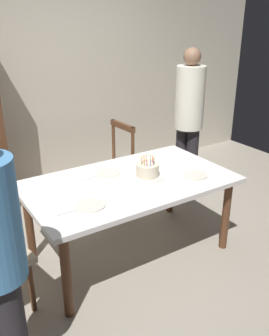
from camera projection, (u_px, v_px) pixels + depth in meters
The scene contains 11 objects.
ground at pixel (130, 252), 3.35m from camera, with size 6.40×6.40×0.00m, color #9E9384.
back_wall at pixel (45, 80), 4.28m from camera, with size 6.40×0.10×2.60m, color beige.
dining_table at pixel (130, 189), 3.10m from camera, with size 1.74×1.01×0.72m.
birthday_cake at pixel (148, 171), 3.11m from camera, with size 0.28×0.28×0.19m.
plate_near_celebrant at pixel (90, 205), 2.65m from camera, with size 0.22×0.22×0.01m, color silver.
plate_far_side at pixel (107, 173), 3.20m from camera, with size 0.22×0.22×0.01m, color silver.
plate_near_guest at pixel (195, 175), 3.15m from camera, with size 0.22×0.22×0.01m, color silver.
fork_near_celebrant at pixel (70, 212), 2.57m from camera, with size 0.18×0.02×0.01m, color silver.
fork_far_side at pixel (92, 178), 3.11m from camera, with size 0.18×0.02×0.01m, color silver.
chair_spindle_back at pixel (110, 170), 3.95m from camera, with size 0.47×0.47×0.95m.
person_guest at pixel (189, 115), 4.09m from camera, with size 0.32×0.32×1.70m.
Camera 1 is at (-1.48, -2.37, 2.00)m, focal length 39.10 mm.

